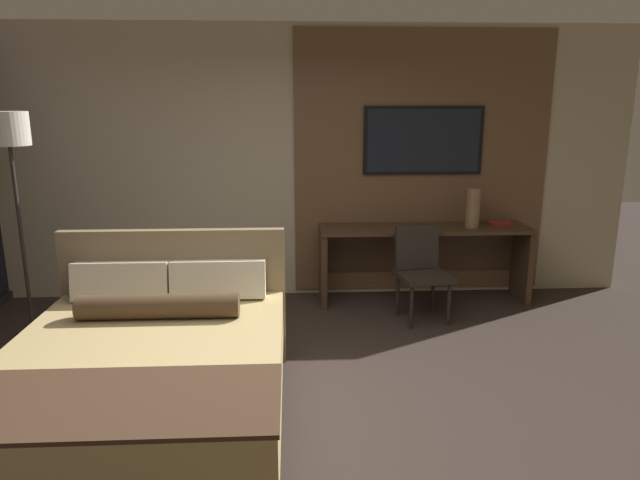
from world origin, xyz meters
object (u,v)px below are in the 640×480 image
tv (423,141)px  book (500,223)px  desk (423,249)px  desk_chair (420,265)px  vase_tall (473,208)px  bed (148,379)px  floor_lamp (10,148)px

tv → book: (0.81, -0.17, -0.84)m
desk → book: 0.85m
desk_chair → vase_tall: size_ratio=2.17×
desk → vase_tall: vase_tall is taller
desk_chair → tv: bearing=68.3°
vase_tall → tv: bearing=148.4°
vase_tall → desk_chair: bearing=-145.2°
bed → vase_tall: size_ratio=5.12×
tv → vase_tall: (0.47, -0.29, -0.65)m
bed → tv: 3.66m
desk → vase_tall: bearing=-10.4°
desk → book: size_ratio=8.39×
bed → tv: tv is taller
tv → desk_chair: 1.34m
desk_chair → book: (0.95, 0.55, 0.28)m
desk → floor_lamp: bearing=-169.1°
desk_chair → vase_tall: vase_tall is taller
desk → desk_chair: (-0.15, -0.52, -0.02)m
desk_chair → book: desk_chair is taller
bed → tv: (2.28, 2.56, 1.30)m
desk → desk_chair: 0.54m
desk → tv: tv is taller
desk → tv: bearing=90.0°
desk_chair → desk: bearing=64.0°
tv → book: bearing=-12.0°
desk → desk_chair: desk_chair is taller
vase_tall → book: 0.40m
floor_lamp → vase_tall: floor_lamp is taller
tv → desk_chair: size_ratio=1.40×
desk → desk_chair: bearing=-105.8°
bed → desk: size_ratio=0.97×
book → bed: bearing=-142.2°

